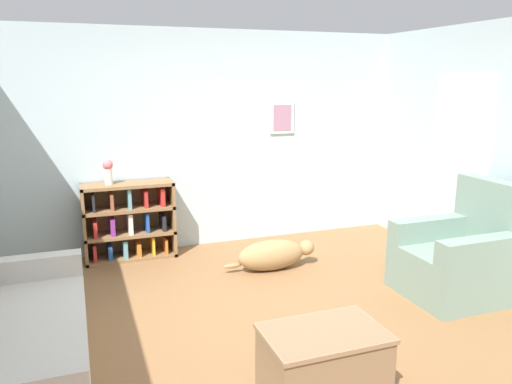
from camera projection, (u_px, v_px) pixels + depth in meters
The scene contains 8 objects.
ground_plane at pixel (272, 321), 4.28m from camera, with size 14.00×14.00×0.00m, color brown.
wall_back at pixel (204, 140), 6.05m from camera, with size 5.60×0.13×2.60m.
couch at pixel (3, 348), 3.31m from camera, with size 0.95×1.98×0.80m.
bookshelf at pixel (129, 222), 5.71m from camera, with size 1.02×0.35×0.88m.
recliner_chair at pixel (463, 257), 4.75m from camera, with size 0.99×0.87×1.09m.
coffee_table at pixel (323, 362), 3.20m from camera, with size 0.78×0.52×0.47m.
dog at pixel (273, 255), 5.40m from camera, with size 1.03×0.30×0.33m.
vase at pixel (108, 170), 5.49m from camera, with size 0.11×0.11×0.28m.
Camera 1 is at (-1.47, -3.64, 2.03)m, focal length 35.00 mm.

